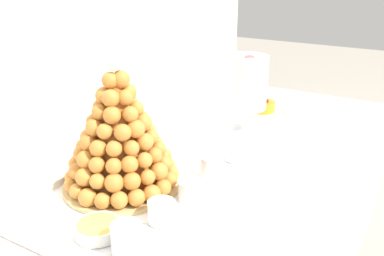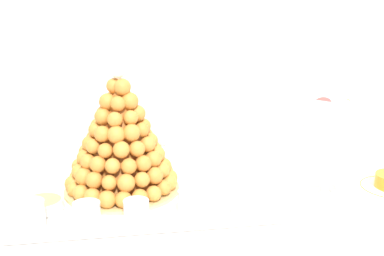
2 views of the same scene
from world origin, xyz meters
name	(u,v)px [view 1 (image 1 of 2)]	position (x,y,z in m)	size (l,w,h in m)	color
buffet_table	(192,186)	(0.00, 0.00, 0.67)	(1.49, 0.90, 0.78)	brown
serving_tray	(147,185)	(-0.22, 0.00, 0.78)	(0.62, 0.36, 0.02)	white
croquembouche	(120,137)	(-0.25, 0.04, 0.91)	(0.28, 0.28, 0.31)	tan
dessert_cup_left	(127,240)	(-0.44, -0.12, 0.81)	(0.06, 0.06, 0.06)	silver
dessert_cup_mid_left	(162,212)	(-0.33, -0.12, 0.80)	(0.06, 0.06, 0.05)	silver
dessert_cup_centre	(190,191)	(-0.23, -0.13, 0.80)	(0.05, 0.05, 0.05)	silver
dessert_cup_mid_right	(210,168)	(-0.11, -0.12, 0.81)	(0.05, 0.05, 0.05)	silver
dessert_cup_right	(236,152)	(0.01, -0.13, 0.81)	(0.06, 0.06, 0.05)	silver
creme_brulee_ramekin	(98,228)	(-0.43, -0.04, 0.80)	(0.09, 0.09, 0.02)	white
macaron_goblet	(246,84)	(0.23, -0.06, 0.93)	(0.13, 0.13, 0.26)	white
fruit_tart_plate	(261,108)	(0.42, -0.04, 0.79)	(0.17, 0.17, 0.05)	white
wine_glass	(106,124)	(-0.15, 0.17, 0.88)	(0.07, 0.07, 0.15)	silver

